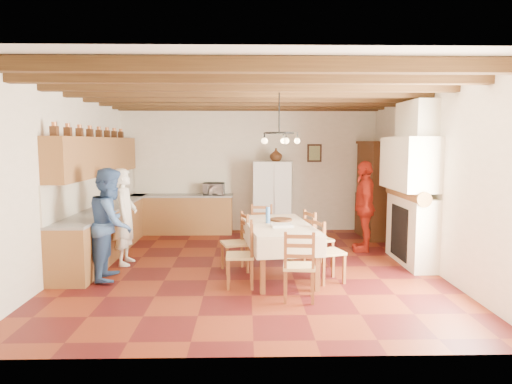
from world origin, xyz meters
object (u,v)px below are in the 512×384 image
at_px(chair_left_far, 235,242).
at_px(person_woman_red, 364,206).
at_px(chair_right_near, 329,251).
at_px(person_woman_blue, 111,224).
at_px(chair_left_near, 240,254).
at_px(chair_end_far, 262,231).
at_px(dining_table, 279,229).
at_px(chair_right_far, 318,238).
at_px(person_man, 125,217).
at_px(chair_end_near, 299,265).
at_px(microwave, 214,189).
at_px(refrigerator, 273,198).
at_px(hutch, 374,190).

distance_m(chair_left_far, person_woman_red, 2.85).
xyz_separation_m(chair_right_near, person_woman_blue, (-3.33, 0.26, 0.38)).
relative_size(chair_left_near, chair_end_far, 1.00).
bearing_deg(chair_left_near, dining_table, 131.34).
bearing_deg(chair_right_far, chair_left_near, 108.76).
bearing_deg(chair_left_far, person_man, -119.38).
bearing_deg(chair_end_near, chair_end_far, -73.26).
bearing_deg(chair_left_far, chair_left_near, -8.74).
xyz_separation_m(chair_left_near, microwave, (-0.65, 3.98, 0.55)).
height_order(chair_end_far, person_woman_blue, person_woman_blue).
distance_m(chair_right_near, person_woman_red, 2.26).
bearing_deg(refrigerator, chair_left_far, -97.58).
xyz_separation_m(dining_table, person_woman_blue, (-2.59, -0.08, 0.12)).
xyz_separation_m(chair_end_near, person_woman_blue, (-2.79, 1.05, 0.38)).
height_order(chair_right_far, person_man, person_man).
xyz_separation_m(dining_table, microwave, (-1.25, 3.43, 0.29)).
xyz_separation_m(refrigerator, chair_left_far, (-0.81, -2.92, -0.36)).
bearing_deg(person_man, hutch, -67.57).
distance_m(hutch, dining_table, 3.71).
xyz_separation_m(chair_left_near, person_woman_red, (2.38, 2.17, 0.40)).
bearing_deg(chair_end_near, dining_table, -73.85).
bearing_deg(chair_left_far, microwave, 174.51).
bearing_deg(hutch, chair_right_far, -127.99).
relative_size(chair_left_far, chair_right_far, 1.00).
bearing_deg(person_man, person_woman_red, -79.64).
relative_size(refrigerator, person_woman_red, 0.96).
height_order(chair_end_near, person_man, person_man).
xyz_separation_m(refrigerator, chair_left_near, (-0.71, -3.73, -0.36)).
height_order(dining_table, chair_left_near, chair_left_near).
bearing_deg(microwave, chair_right_near, -60.77).
height_order(hutch, person_man, hutch).
bearing_deg(chair_right_near, refrigerator, -6.05).
distance_m(hutch, microwave, 3.61).
bearing_deg(dining_table, refrigerator, 87.99).
xyz_separation_m(chair_right_near, chair_end_far, (-0.96, 1.51, 0.00)).
height_order(dining_table, chair_right_near, chair_right_near).
height_order(chair_left_near, person_woman_blue, person_woman_blue).
bearing_deg(microwave, chair_end_near, -71.03).
bearing_deg(person_man, chair_right_near, -109.04).
height_order(chair_end_far, microwave, microwave).
bearing_deg(chair_left_near, person_woman_red, 131.69).
relative_size(dining_table, person_woman_red, 1.14).
bearing_deg(chair_left_near, chair_right_far, 128.91).
height_order(chair_left_far, chair_end_near, same).
relative_size(person_woman_blue, microwave, 3.54).
distance_m(dining_table, person_man, 2.70).
distance_m(refrigerator, microwave, 1.40).
bearing_deg(chair_end_far, dining_table, -77.26).
xyz_separation_m(chair_left_far, chair_right_near, (1.44, -0.61, 0.00)).
bearing_deg(chair_left_near, chair_left_far, -173.95).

